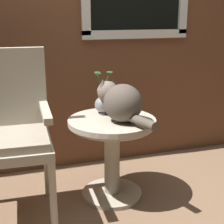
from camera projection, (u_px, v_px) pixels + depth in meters
ground_plane at (113, 211)px, 2.28m from camera, size 6.00×6.00×0.00m
back_wall at (83, 8)px, 2.66m from camera, size 4.00×0.07×2.60m
wicker_side_table at (112, 142)px, 2.36m from camera, size 0.60×0.60×0.58m
wicker_chair at (10, 127)px, 2.11m from camera, size 0.51×0.51×1.07m
cat at (121, 102)px, 2.24m from camera, size 0.32×0.56×0.26m
pewter_vase_with_ivy at (103, 101)px, 2.40m from camera, size 0.12×0.11×0.30m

